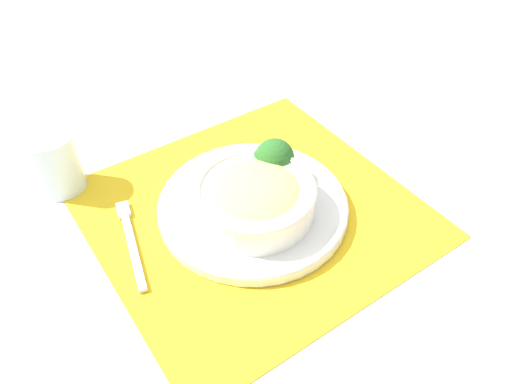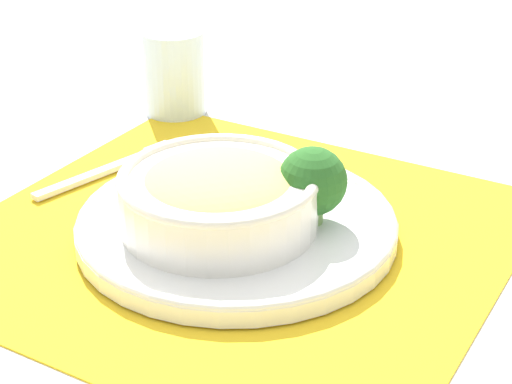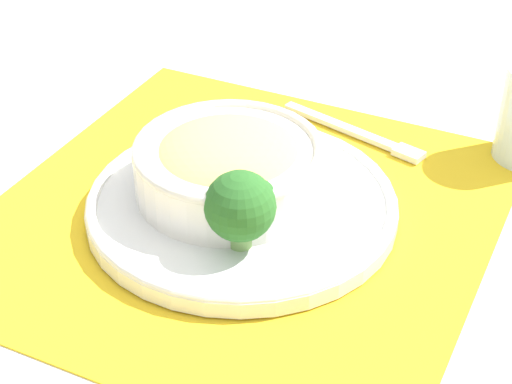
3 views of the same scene
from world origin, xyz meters
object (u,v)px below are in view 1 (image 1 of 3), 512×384
broccoli_floret (274,158)px  fork (130,235)px  bowl (255,197)px  water_glass (56,165)px

broccoli_floret → fork: (-0.25, -0.00, -0.06)m
bowl → fork: (-0.19, 0.05, -0.04)m
broccoli_floret → fork: 0.26m
water_glass → fork: (0.07, -0.16, -0.04)m
broccoli_floret → water_glass: bearing=153.5°
bowl → water_glass: (-0.26, 0.22, -0.00)m
bowl → fork: bearing=164.1°
fork → bowl: bearing=-9.4°
bowl → broccoli_floret: 0.09m
bowl → fork: 0.20m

